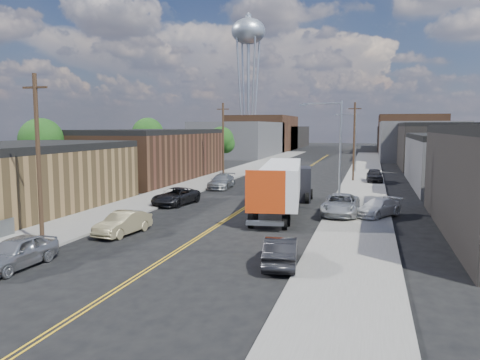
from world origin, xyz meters
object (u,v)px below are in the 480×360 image
Objects in this scene: car_left_c at (176,196)px; car_right_lot_b at (378,208)px; car_left_d at (222,181)px; water_tower at (248,36)px; car_right_oncoming at (281,251)px; car_left_a at (17,252)px; car_left_b at (123,223)px; car_right_lot_a at (341,205)px; semi_truck at (286,183)px; car_right_lot_c at (375,175)px.

car_left_c is 17.46m from car_right_lot_b.
car_left_d is 21.40m from car_right_lot_b.
water_tower is 8.12× the size of car_right_oncoming.
car_left_a is at bearing -93.62° from car_left_d.
car_left_c is at bearing 104.16° from car_left_b.
car_left_c is 1.19× the size of car_right_lot_b.
car_right_lot_b is (2.80, 0.23, -0.14)m from car_right_lot_a.
car_right_lot_a is at bearing -21.43° from semi_truck.
car_left_a is at bearing 9.48° from car_right_oncoming.
car_right_oncoming is 0.95× the size of car_right_lot_c.
car_left_a is at bearing -114.37° from car_right_lot_c.
semi_truck is 14.20m from car_left_b.
car_left_c is (-10.08, 0.59, -1.59)m from semi_truck.
water_tower is 8.07× the size of car_right_lot_b.
car_right_lot_b is at bearing 47.45° from car_left_a.
semi_truck reaches higher than car_right_lot_a.
car_left_a reaches higher than car_left_c.
car_right_lot_a is (30.20, -86.23, -29.69)m from water_tower.
car_left_d reaches higher than car_right_lot_b.
water_tower is 91.02m from car_left_c.
car_left_b is at bearing 81.19° from car_left_a.
car_left_a is 19.57m from car_left_c.
car_right_oncoming is (12.57, -15.70, -0.01)m from car_left_c.
water_tower reaches higher than car_left_c.
water_tower is 6.38× the size of car_right_lot_a.
car_left_c is 20.11m from car_right_oncoming.
semi_truck is 2.95× the size of car_left_c.
car_left_d is (16.12, -72.84, -29.86)m from water_tower.
water_tower is at bearing 110.51° from car_right_lot_a.
water_tower is 8.20× the size of car_left_b.
semi_truck is 2.77× the size of car_right_lot_a.
semi_truck is at bearing -88.28° from car_right_oncoming.
semi_truck reaches higher than car_right_lot_b.
water_tower is 109.43m from car_left_a.
car_left_c is at bearing -58.96° from car_right_oncoming.
car_right_lot_a is 2.81m from car_right_lot_b.
car_right_lot_c is (16.70, 10.28, 0.17)m from car_left_d.
car_left_d is (0.52, 11.70, 0.04)m from car_left_c.
car_left_b is 16.58m from car_right_lot_a.
car_left_b is 19.01m from car_right_lot_b.
car_right_lot_c is at bearing 72.20° from car_left_b.
car_right_oncoming is 14.16m from car_right_lot_a.
car_right_lot_c reaches higher than car_left_b.
car_left_a is at bearing -82.32° from car_left_c.
car_left_b is (17.00, -96.26, -29.91)m from water_tower.
car_left_d is at bearing -150.23° from car_right_lot_c.
car_left_a reaches higher than car_right_lot_b.
car_right_lot_a is at bearing -46.22° from car_left_d.
car_right_lot_a is at bearing -105.88° from car_right_oncoming.
car_left_a is 0.85× the size of car_left_d.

